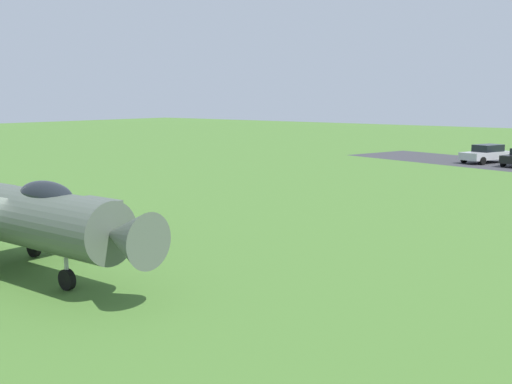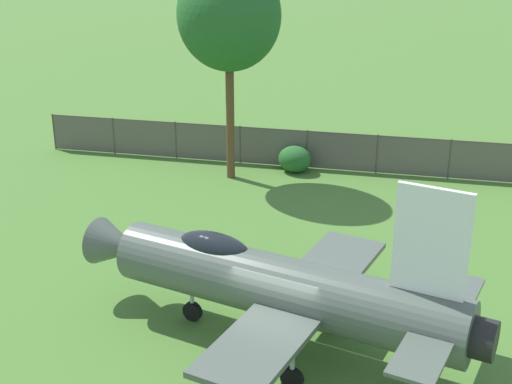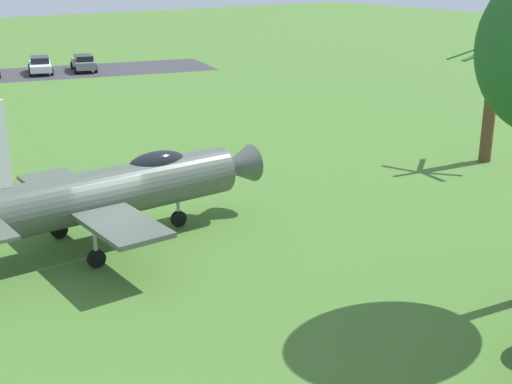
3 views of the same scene
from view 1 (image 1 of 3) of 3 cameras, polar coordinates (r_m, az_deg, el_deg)
ground_plane at (r=21.13m, az=-21.41°, el=-6.71°), size 200.00×200.00×0.00m
display_jet at (r=20.41m, az=-21.17°, el=-1.70°), size 11.97×8.59×5.47m
info_plaque at (r=25.02m, az=-12.64°, el=-1.99°), size 0.41×0.61×1.14m
parked_car_silver at (r=54.57m, az=19.99°, el=3.28°), size 2.98×4.77×1.48m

